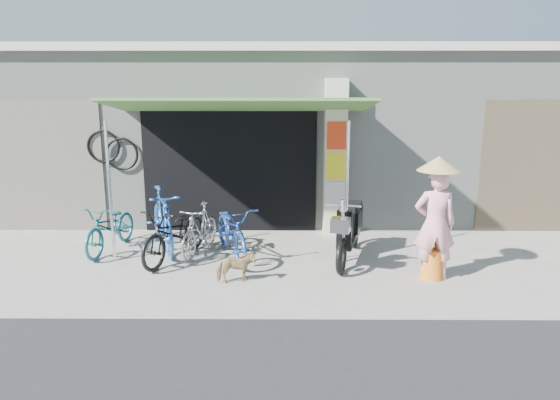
{
  "coord_description": "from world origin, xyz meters",
  "views": [
    {
      "loc": [
        -0.13,
        -7.99,
        3.13
      ],
      "look_at": [
        -0.2,
        1.0,
        1.0
      ],
      "focal_mm": 35.0,
      "sensor_mm": 36.0,
      "label": 1
    }
  ],
  "objects_px": {
    "bike_blue": "(163,220)",
    "bike_navy": "(232,231)",
    "moped": "(349,230)",
    "nun": "(435,220)",
    "street_dog": "(236,267)",
    "bike_teal": "(111,227)",
    "bike_silver": "(200,230)",
    "bike_black": "(175,233)"
  },
  "relations": [
    {
      "from": "bike_black",
      "to": "bike_teal",
      "type": "bearing_deg",
      "value": -178.33
    },
    {
      "from": "bike_teal",
      "to": "bike_blue",
      "type": "height_order",
      "value": "bike_blue"
    },
    {
      "from": "bike_navy",
      "to": "street_dog",
      "type": "xyz_separation_m",
      "value": [
        0.15,
        -1.13,
        -0.23
      ]
    },
    {
      "from": "bike_teal",
      "to": "bike_silver",
      "type": "height_order",
      "value": "bike_silver"
    },
    {
      "from": "bike_teal",
      "to": "nun",
      "type": "distance_m",
      "value": 5.54
    },
    {
      "from": "bike_blue",
      "to": "bike_navy",
      "type": "xyz_separation_m",
      "value": [
        1.27,
        -0.42,
        -0.08
      ]
    },
    {
      "from": "nun",
      "to": "bike_teal",
      "type": "bearing_deg",
      "value": -10.89
    },
    {
      "from": "nun",
      "to": "bike_black",
      "type": "bearing_deg",
      "value": -8.32
    },
    {
      "from": "bike_blue",
      "to": "street_dog",
      "type": "bearing_deg",
      "value": -69.26
    },
    {
      "from": "bike_blue",
      "to": "bike_teal",
      "type": "bearing_deg",
      "value": 161.15
    },
    {
      "from": "moped",
      "to": "bike_blue",
      "type": "bearing_deg",
      "value": -172.47
    },
    {
      "from": "bike_blue",
      "to": "bike_silver",
      "type": "distance_m",
      "value": 0.75
    },
    {
      "from": "nun",
      "to": "street_dog",
      "type": "bearing_deg",
      "value": 6.76
    },
    {
      "from": "bike_black",
      "to": "moped",
      "type": "relative_size",
      "value": 0.91
    },
    {
      "from": "bike_blue",
      "to": "moped",
      "type": "distance_m",
      "value": 3.29
    },
    {
      "from": "bike_silver",
      "to": "bike_navy",
      "type": "xyz_separation_m",
      "value": [
        0.58,
        -0.16,
        0.03
      ]
    },
    {
      "from": "bike_silver",
      "to": "bike_navy",
      "type": "bearing_deg",
      "value": -1.02
    },
    {
      "from": "bike_navy",
      "to": "moped",
      "type": "relative_size",
      "value": 0.93
    },
    {
      "from": "bike_teal",
      "to": "bike_black",
      "type": "xyz_separation_m",
      "value": [
        1.25,
        -0.49,
        0.03
      ]
    },
    {
      "from": "bike_blue",
      "to": "nun",
      "type": "xyz_separation_m",
      "value": [
        4.44,
        -1.34,
        0.38
      ]
    },
    {
      "from": "street_dog",
      "to": "nun",
      "type": "height_order",
      "value": "nun"
    },
    {
      "from": "bike_silver",
      "to": "moped",
      "type": "relative_size",
      "value": 0.77
    },
    {
      "from": "bike_teal",
      "to": "bike_blue",
      "type": "xyz_separation_m",
      "value": [
        0.92,
        0.05,
        0.12
      ]
    },
    {
      "from": "bike_black",
      "to": "bike_navy",
      "type": "distance_m",
      "value": 0.95
    },
    {
      "from": "bike_black",
      "to": "moped",
      "type": "distance_m",
      "value": 2.93
    },
    {
      "from": "bike_navy",
      "to": "nun",
      "type": "height_order",
      "value": "nun"
    },
    {
      "from": "bike_blue",
      "to": "bike_navy",
      "type": "distance_m",
      "value": 1.34
    },
    {
      "from": "bike_navy",
      "to": "moped",
      "type": "xyz_separation_m",
      "value": [
        1.99,
        -0.04,
        0.04
      ]
    },
    {
      "from": "bike_teal",
      "to": "street_dog",
      "type": "distance_m",
      "value": 2.79
    },
    {
      "from": "bike_blue",
      "to": "bike_navy",
      "type": "height_order",
      "value": "bike_blue"
    },
    {
      "from": "bike_teal",
      "to": "bike_silver",
      "type": "relative_size",
      "value": 1.1
    },
    {
      "from": "bike_teal",
      "to": "bike_black",
      "type": "distance_m",
      "value": 1.34
    },
    {
      "from": "bike_blue",
      "to": "street_dog",
      "type": "height_order",
      "value": "bike_blue"
    },
    {
      "from": "street_dog",
      "to": "nun",
      "type": "bearing_deg",
      "value": -101.73
    },
    {
      "from": "bike_black",
      "to": "street_dog",
      "type": "relative_size",
      "value": 3.1
    },
    {
      "from": "bike_black",
      "to": "nun",
      "type": "bearing_deg",
      "value": 12.3
    },
    {
      "from": "bike_black",
      "to": "nun",
      "type": "relative_size",
      "value": 0.94
    },
    {
      "from": "bike_teal",
      "to": "bike_silver",
      "type": "bearing_deg",
      "value": 3.68
    },
    {
      "from": "bike_black",
      "to": "street_dog",
      "type": "distance_m",
      "value": 1.51
    },
    {
      "from": "moped",
      "to": "nun",
      "type": "height_order",
      "value": "nun"
    },
    {
      "from": "moped",
      "to": "bike_teal",
      "type": "bearing_deg",
      "value": -170.11
    },
    {
      "from": "bike_black",
      "to": "bike_blue",
      "type": "bearing_deg",
      "value": 144.39
    }
  ]
}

